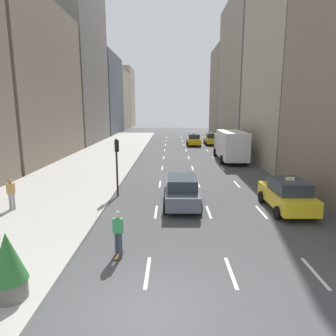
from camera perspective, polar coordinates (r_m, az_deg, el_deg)
The scene contains 14 objects.
ground_plane at distance 8.98m, azimuth -3.59°, elevation -25.68°, with size 160.00×160.00×0.00m, color #474749.
sidewalk_left at distance 35.39m, azimuth -11.86°, elevation 2.33°, with size 8.00×66.00×0.15m, color #ADAAA3.
lane_markings at distance 30.71m, azimuth 4.29°, elevation 1.08°, with size 5.72×56.00×0.01m.
building_row_left at distance 55.03m, azimuth -15.53°, elevation 16.72°, with size 6.00×90.89×33.65m.
building_row_right at distance 36.57m, azimuth 20.46°, elevation 23.51°, with size 6.00×57.91×32.05m.
taxi_lead at distance 17.26m, azimuth 21.72°, elevation -4.75°, with size 2.02×4.40×1.87m.
taxi_second at distance 44.83m, azimuth 4.91°, elevation 5.40°, with size 2.02×4.40×1.87m.
taxi_third at distance 46.29m, azimuth 8.27°, elevation 5.50°, with size 2.02×4.40×1.87m.
sedan_black_near at distance 16.87m, azimuth 2.63°, elevation -4.33°, with size 2.02×4.68×1.71m.
box_truck at distance 32.08m, azimuth 11.73°, elevation 4.39°, with size 2.58×8.40×3.15m.
skateboarder at distance 11.39m, azimuth -9.49°, elevation -11.81°, with size 0.36×0.80×1.75m.
planter_with_shrub at distance 9.74m, azimuth -28.13°, elevation -15.97°, with size 1.00×1.00×1.95m.
pedestrian_mid_block at distance 17.81m, azimuth -27.72°, elevation -4.15°, with size 0.36×0.22×1.65m.
traffic_light_pole at distance 18.73m, azimuth -9.72°, elevation 1.90°, with size 0.24×0.42×3.60m.
Camera 1 is at (0.57, -7.16, 5.39)m, focal length 32.00 mm.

